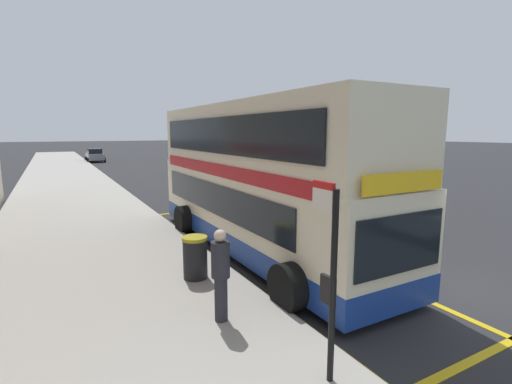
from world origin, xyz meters
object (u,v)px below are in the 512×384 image
pedestrian_waiting_near_sign (221,272)px  litter_bin (195,257)px  bus_stop_sign (330,268)px  parked_car_grey_distant (95,155)px  double_decker_bus (258,183)px

pedestrian_waiting_near_sign → litter_bin: size_ratio=1.71×
bus_stop_sign → parked_car_grey_distant: 45.73m
parked_car_grey_distant → litter_bin: (-1.95, -41.31, -0.15)m
bus_stop_sign → parked_car_grey_distant: (1.57, 45.69, -0.97)m
double_decker_bus → parked_car_grey_distant: double_decker_bus is taller
pedestrian_waiting_near_sign → litter_bin: 2.23m
parked_car_grey_distant → litter_bin: size_ratio=4.14×
double_decker_bus → litter_bin: size_ratio=10.43×
pedestrian_waiting_near_sign → litter_bin: bearing=82.6°
bus_stop_sign → pedestrian_waiting_near_sign: size_ratio=1.61×
parked_car_grey_distant → litter_bin: 41.36m
bus_stop_sign → litter_bin: (-0.37, 4.38, -1.12)m
parked_car_grey_distant → litter_bin: parked_car_grey_distant is taller
litter_bin → bus_stop_sign: bearing=-85.1°
double_decker_bus → bus_stop_sign: double_decker_bus is taller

